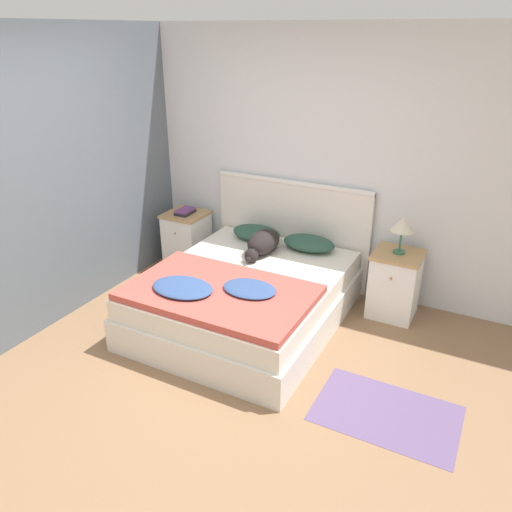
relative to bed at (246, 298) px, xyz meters
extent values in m
plane|color=#896647|center=(0.04, -1.06, -0.24)|extent=(16.00, 16.00, 0.00)
cube|color=silver|center=(0.04, 1.07, 1.04)|extent=(9.00, 0.06, 2.55)
cube|color=slate|center=(-1.58, -0.01, 1.04)|extent=(0.06, 3.10, 2.55)
cube|color=silver|center=(0.00, 0.00, -0.09)|extent=(1.61, 1.95, 0.29)
cube|color=silver|center=(0.00, 0.00, 0.15)|extent=(1.55, 1.89, 0.19)
cube|color=silver|center=(0.00, 1.00, 0.29)|extent=(1.69, 0.04, 1.06)
cylinder|color=silver|center=(0.00, 1.00, 0.83)|extent=(1.69, 0.06, 0.06)
cube|color=white|center=(-1.17, 0.75, 0.06)|extent=(0.41, 0.41, 0.60)
cube|color=tan|center=(-1.17, 0.75, 0.38)|extent=(0.44, 0.44, 0.03)
sphere|color=tan|center=(-1.17, 0.54, 0.23)|extent=(0.02, 0.02, 0.02)
cube|color=white|center=(1.17, 0.75, 0.06)|extent=(0.41, 0.41, 0.60)
cube|color=tan|center=(1.17, 0.75, 0.38)|extent=(0.44, 0.44, 0.03)
sphere|color=tan|center=(1.17, 0.54, 0.23)|extent=(0.02, 0.02, 0.02)
ellipsoid|color=#284C3D|center=(-0.29, 0.76, 0.32)|extent=(0.52, 0.32, 0.14)
ellipsoid|color=#284C3D|center=(0.29, 0.76, 0.32)|extent=(0.52, 0.32, 0.14)
cube|color=#BC4C42|center=(0.00, -0.45, 0.27)|extent=(1.51, 0.95, 0.06)
ellipsoid|color=#334C7F|center=(-0.26, -0.59, 0.33)|extent=(0.53, 0.38, 0.05)
ellipsoid|color=#334C7F|center=(0.23, -0.35, 0.32)|extent=(0.45, 0.33, 0.05)
ellipsoid|color=black|center=(-0.08, 0.50, 0.35)|extent=(0.27, 0.44, 0.22)
sphere|color=black|center=(-0.08, 0.25, 0.31)|extent=(0.13, 0.13, 0.13)
ellipsoid|color=black|center=(-0.08, 0.19, 0.30)|extent=(0.06, 0.07, 0.05)
cone|color=black|center=(-0.11, 0.26, 0.36)|extent=(0.04, 0.04, 0.05)
cone|color=black|center=(-0.04, 0.26, 0.36)|extent=(0.04, 0.04, 0.05)
ellipsoid|color=black|center=(-0.04, 0.69, 0.29)|extent=(0.14, 0.20, 0.08)
cube|color=#232328|center=(-1.16, 0.73, 0.41)|extent=(0.16, 0.23, 0.03)
cube|color=#703D7F|center=(-1.16, 0.74, 0.43)|extent=(0.16, 0.22, 0.02)
cylinder|color=#336B4C|center=(1.17, 0.76, 0.40)|extent=(0.11, 0.11, 0.02)
cylinder|color=#336B4C|center=(1.17, 0.76, 0.51)|extent=(0.02, 0.02, 0.19)
cone|color=beige|center=(1.17, 0.76, 0.67)|extent=(0.21, 0.21, 0.12)
cube|color=#604C75|center=(1.47, -0.63, -0.23)|extent=(0.99, 0.66, 0.00)
camera|label=1|loc=(1.92, -3.49, 2.24)|focal=35.00mm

